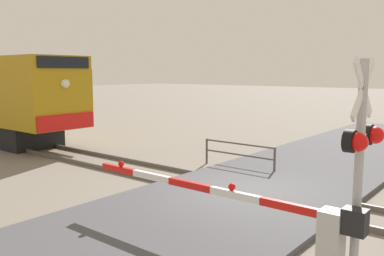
% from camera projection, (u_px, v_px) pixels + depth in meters
% --- Properties ---
extents(ground_plane, '(160.00, 160.00, 0.00)m').
position_uv_depth(ground_plane, '(251.00, 195.00, 11.53)').
color(ground_plane, slate).
extents(rail_track_left, '(0.08, 80.00, 0.15)m').
position_uv_depth(rail_track_left, '(237.00, 199.00, 10.97)').
color(rail_track_left, '#59544C').
rests_on(rail_track_left, ground_plane).
extents(rail_track_right, '(0.08, 80.00, 0.15)m').
position_uv_depth(rail_track_right, '(264.00, 187.00, 12.07)').
color(rail_track_right, '#59544C').
rests_on(rail_track_right, ground_plane).
extents(road_surface, '(36.00, 5.29, 0.15)m').
position_uv_depth(road_surface, '(251.00, 192.00, 11.52)').
color(road_surface, '#47474C').
rests_on(road_surface, ground_plane).
extents(crossing_signal, '(1.18, 0.33, 3.64)m').
position_uv_depth(crossing_signal, '(361.00, 151.00, 6.32)').
color(crossing_signal, '#ADADB2').
rests_on(crossing_signal, ground_plane).
extents(crossing_gate, '(0.36, 6.14, 1.37)m').
position_uv_depth(crossing_gate, '(286.00, 223.00, 7.04)').
color(crossing_gate, silver).
rests_on(crossing_gate, ground_plane).
extents(guard_railing, '(0.08, 2.90, 0.95)m').
position_uv_depth(guard_railing, '(239.00, 152.00, 14.54)').
color(guard_railing, '#4C4742').
rests_on(guard_railing, ground_plane).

